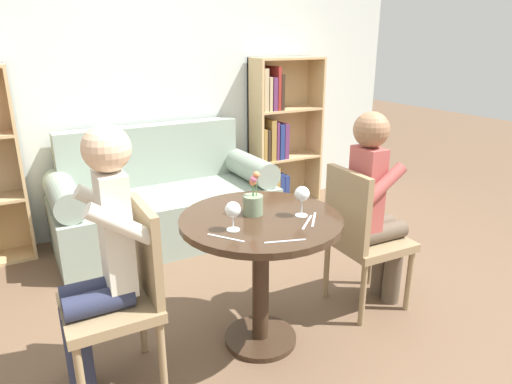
{
  "coord_description": "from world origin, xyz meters",
  "views": [
    {
      "loc": [
        -1.08,
        -1.87,
        1.61
      ],
      "look_at": [
        0.0,
        0.05,
        0.86
      ],
      "focal_mm": 32.0,
      "sensor_mm": 36.0,
      "label": 1
    }
  ],
  "objects_px": {
    "chair_right": "(361,233)",
    "wine_glass_left": "(233,210)",
    "couch": "(165,203)",
    "bookshelf_right": "(277,139)",
    "person_right": "(375,206)",
    "person_left": "(101,258)",
    "wine_glass_right": "(302,195)",
    "chair_left": "(125,290)",
    "flower_vase": "(253,202)"
  },
  "relations": [
    {
      "from": "chair_left",
      "to": "wine_glass_right",
      "type": "distance_m",
      "value": 0.97
    },
    {
      "from": "chair_left",
      "to": "person_left",
      "type": "xyz_separation_m",
      "value": [
        -0.09,
        0.0,
        0.19
      ]
    },
    {
      "from": "bookshelf_right",
      "to": "chair_right",
      "type": "bearing_deg",
      "value": -106.71
    },
    {
      "from": "wine_glass_right",
      "to": "person_right",
      "type": "bearing_deg",
      "value": 8.5
    },
    {
      "from": "person_left",
      "to": "person_right",
      "type": "bearing_deg",
      "value": 89.15
    },
    {
      "from": "person_left",
      "to": "person_right",
      "type": "xyz_separation_m",
      "value": [
        1.58,
        -0.05,
        -0.03
      ]
    },
    {
      "from": "couch",
      "to": "wine_glass_right",
      "type": "height_order",
      "value": "couch"
    },
    {
      "from": "bookshelf_right",
      "to": "flower_vase",
      "type": "relative_size",
      "value": 6.23
    },
    {
      "from": "couch",
      "to": "wine_glass_left",
      "type": "distance_m",
      "value": 1.76
    },
    {
      "from": "wine_glass_right",
      "to": "chair_right",
      "type": "bearing_deg",
      "value": 10.63
    },
    {
      "from": "chair_right",
      "to": "wine_glass_right",
      "type": "bearing_deg",
      "value": 102.99
    },
    {
      "from": "chair_left",
      "to": "chair_right",
      "type": "xyz_separation_m",
      "value": [
        1.4,
        -0.04,
        0.0
      ]
    },
    {
      "from": "wine_glass_left",
      "to": "chair_right",
      "type": "bearing_deg",
      "value": 5.64
    },
    {
      "from": "bookshelf_right",
      "to": "chair_left",
      "type": "relative_size",
      "value": 1.6
    },
    {
      "from": "person_left",
      "to": "wine_glass_right",
      "type": "distance_m",
      "value": 1.0
    },
    {
      "from": "person_left",
      "to": "wine_glass_right",
      "type": "relative_size",
      "value": 8.06
    },
    {
      "from": "person_right",
      "to": "bookshelf_right",
      "type": "bearing_deg",
      "value": -11.73
    },
    {
      "from": "bookshelf_right",
      "to": "person_left",
      "type": "xyz_separation_m",
      "value": [
        -2.04,
        -1.8,
        0.01
      ]
    },
    {
      "from": "person_right",
      "to": "wine_glass_left",
      "type": "distance_m",
      "value": 1.01
    },
    {
      "from": "chair_left",
      "to": "chair_right",
      "type": "relative_size",
      "value": 1.0
    },
    {
      "from": "chair_right",
      "to": "wine_glass_left",
      "type": "xyz_separation_m",
      "value": [
        -0.9,
        -0.09,
        0.35
      ]
    },
    {
      "from": "couch",
      "to": "bookshelf_right",
      "type": "relative_size",
      "value": 1.21
    },
    {
      "from": "person_right",
      "to": "flower_vase",
      "type": "height_order",
      "value": "person_right"
    },
    {
      "from": "chair_right",
      "to": "person_left",
      "type": "relative_size",
      "value": 0.71
    },
    {
      "from": "wine_glass_left",
      "to": "chair_left",
      "type": "bearing_deg",
      "value": 165.31
    },
    {
      "from": "person_right",
      "to": "wine_glass_right",
      "type": "height_order",
      "value": "person_right"
    },
    {
      "from": "bookshelf_right",
      "to": "flower_vase",
      "type": "height_order",
      "value": "bookshelf_right"
    },
    {
      "from": "chair_left",
      "to": "wine_glass_left",
      "type": "relative_size",
      "value": 6.33
    },
    {
      "from": "person_right",
      "to": "flower_vase",
      "type": "distance_m",
      "value": 0.82
    },
    {
      "from": "bookshelf_right",
      "to": "couch",
      "type": "bearing_deg",
      "value": -168.15
    },
    {
      "from": "chair_left",
      "to": "flower_vase",
      "type": "bearing_deg",
      "value": 91.26
    },
    {
      "from": "bookshelf_right",
      "to": "person_right",
      "type": "distance_m",
      "value": 1.91
    },
    {
      "from": "bookshelf_right",
      "to": "wine_glass_right",
      "type": "xyz_separation_m",
      "value": [
        -1.06,
        -1.94,
        0.19
      ]
    },
    {
      "from": "bookshelf_right",
      "to": "chair_left",
      "type": "distance_m",
      "value": 2.66
    },
    {
      "from": "wine_glass_left",
      "to": "person_right",
      "type": "bearing_deg",
      "value": 4.77
    },
    {
      "from": "chair_right",
      "to": "person_right",
      "type": "bearing_deg",
      "value": -91.58
    },
    {
      "from": "couch",
      "to": "flower_vase",
      "type": "distance_m",
      "value": 1.61
    },
    {
      "from": "couch",
      "to": "wine_glass_right",
      "type": "distance_m",
      "value": 1.77
    },
    {
      "from": "person_left",
      "to": "wine_glass_right",
      "type": "xyz_separation_m",
      "value": [
        0.98,
        -0.14,
        0.17
      ]
    },
    {
      "from": "person_left",
      "to": "wine_glass_left",
      "type": "bearing_deg",
      "value": 78.2
    },
    {
      "from": "bookshelf_right",
      "to": "wine_glass_right",
      "type": "height_order",
      "value": "bookshelf_right"
    },
    {
      "from": "couch",
      "to": "chair_left",
      "type": "xyz_separation_m",
      "value": [
        -0.7,
        -1.54,
        0.18
      ]
    },
    {
      "from": "bookshelf_right",
      "to": "wine_glass_right",
      "type": "relative_size",
      "value": 9.11
    },
    {
      "from": "chair_left",
      "to": "person_right",
      "type": "xyz_separation_m",
      "value": [
        1.49,
        -0.05,
        0.16
      ]
    },
    {
      "from": "wine_glass_right",
      "to": "flower_vase",
      "type": "relative_size",
      "value": 0.68
    },
    {
      "from": "couch",
      "to": "bookshelf_right",
      "type": "xyz_separation_m",
      "value": [
        1.25,
        0.26,
        0.36
      ]
    },
    {
      "from": "chair_right",
      "to": "wine_glass_left",
      "type": "distance_m",
      "value": 0.97
    },
    {
      "from": "person_left",
      "to": "couch",
      "type": "bearing_deg",
      "value": 153.89
    },
    {
      "from": "chair_right",
      "to": "flower_vase",
      "type": "height_order",
      "value": "flower_vase"
    },
    {
      "from": "couch",
      "to": "flower_vase",
      "type": "bearing_deg",
      "value": -90.53
    }
  ]
}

